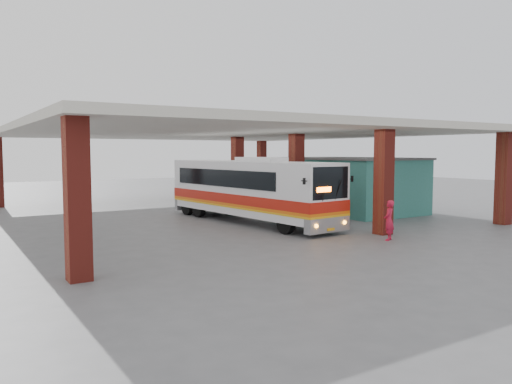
{
  "coord_description": "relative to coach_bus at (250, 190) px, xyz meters",
  "views": [
    {
      "loc": [
        -12.54,
        -17.55,
        3.42
      ],
      "look_at": [
        -1.37,
        0.0,
        1.75
      ],
      "focal_mm": 35.0,
      "sensor_mm": 36.0,
      "label": 1
    }
  ],
  "objects": [
    {
      "name": "ground",
      "position": [
        -0.17,
        -3.0,
        -1.58
      ],
      "size": [
        90.0,
        90.0,
        0.0
      ],
      "primitive_type": "plane",
      "color": "#515154",
      "rests_on": "ground"
    },
    {
      "name": "brick_columns",
      "position": [
        1.25,
        2.0,
        0.59
      ],
      "size": [
        20.1,
        21.6,
        4.35
      ],
      "color": "maroon",
      "rests_on": "ground"
    },
    {
      "name": "canopy_roof",
      "position": [
        0.33,
        3.5,
        2.92
      ],
      "size": [
        21.0,
        23.0,
        0.3
      ],
      "primitive_type": "cube",
      "color": "beige",
      "rests_on": "brick_columns"
    },
    {
      "name": "shop_building",
      "position": [
        7.32,
        1.0,
        -0.02
      ],
      "size": [
        5.2,
        8.2,
        3.11
      ],
      "color": "#2D7260",
      "rests_on": "ground"
    },
    {
      "name": "coach_bus",
      "position": [
        0.0,
        0.0,
        0.0
      ],
      "size": [
        3.31,
        11.08,
        3.18
      ],
      "rotation": [
        0.0,
        0.0,
        0.09
      ],
      "color": "silver",
      "rests_on": "ground"
    },
    {
      "name": "motorcycle",
      "position": [
        3.21,
        -1.42,
        -1.05
      ],
      "size": [
        2.08,
        0.85,
        1.07
      ],
      "primitive_type": "imported",
      "rotation": [
        0.0,
        0.0,
        1.5
      ],
      "color": "black",
      "rests_on": "ground"
    },
    {
      "name": "pedestrian",
      "position": [
        1.92,
        -7.17,
        -0.8
      ],
      "size": [
        0.68,
        0.62,
        1.56
      ],
      "primitive_type": "imported",
      "rotation": [
        0.0,
        0.0,
        3.72
      ],
      "color": "#BC1734",
      "rests_on": "ground"
    },
    {
      "name": "red_chair",
      "position": [
        4.59,
        2.03,
        -1.24
      ],
      "size": [
        0.44,
        0.44,
        0.74
      ],
      "rotation": [
        0.0,
        0.0,
        -0.14
      ],
      "color": "red",
      "rests_on": "ground"
    }
  ]
}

